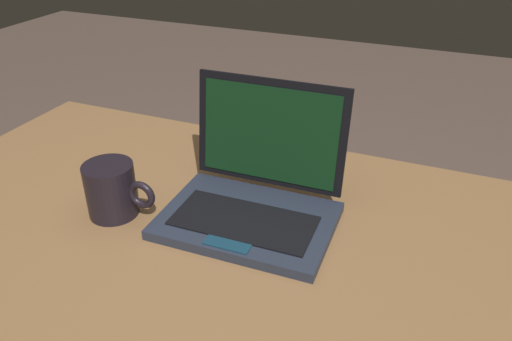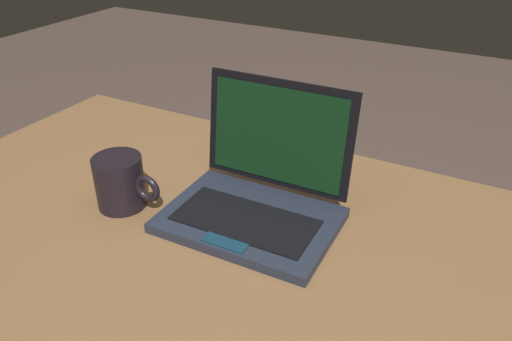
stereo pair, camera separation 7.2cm
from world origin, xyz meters
TOP-DOWN VIEW (x-y plane):
  - desk at (0.00, 0.00)m, footprint 1.32×0.79m
  - laptop_front at (0.03, 0.09)m, footprint 0.31×0.24m
  - coffee_mug at (-0.21, -0.01)m, footprint 0.14×0.09m

SIDE VIEW (x-z plane):
  - desk at x=0.00m, z-range 0.28..1.02m
  - laptop_front at x=0.03m, z-range 0.68..0.91m
  - coffee_mug at x=-0.21m, z-range 0.74..0.85m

